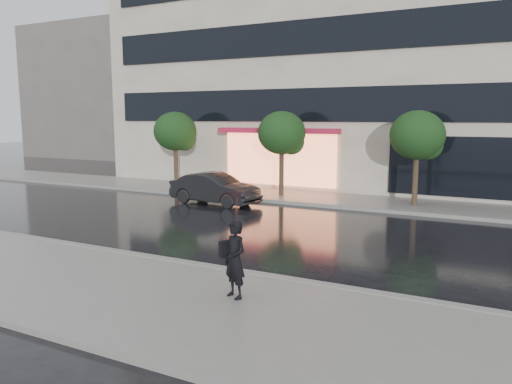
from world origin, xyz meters
The scene contains 12 objects.
ground centered at (0.00, 0.00, 0.00)m, with size 120.00×120.00×0.00m, color black.
sidewalk_near centered at (0.00, -3.25, 0.06)m, with size 60.00×4.50×0.12m, color slate.
sidewalk_far centered at (0.00, 10.25, 0.06)m, with size 60.00×3.50×0.12m, color slate.
curb_near centered at (0.00, -1.00, 0.07)m, with size 60.00×0.25×0.14m, color gray.
curb_far centered at (0.00, 8.50, 0.07)m, with size 60.00×0.25×0.14m, color gray.
office_building centered at (0.00, 17.97, 9.00)m, with size 30.00×12.76×18.00m.
bg_building_left centered at (-28.00, 26.00, 6.00)m, with size 14.00×10.00×12.00m, color #59544F.
tree_far_west centered at (-8.94, 10.03, 2.92)m, with size 2.20×2.20×3.99m.
tree_mid_west centered at (-2.94, 10.03, 2.92)m, with size 2.20×2.20×3.99m.
tree_mid_east centered at (3.06, 10.03, 2.92)m, with size 2.20×2.20×3.99m.
parked_car centered at (-4.83, 7.12, 0.67)m, with size 1.41×4.05×1.34m, color black.
pedestrian_with_umbrella centered at (1.75, -2.59, 1.55)m, with size 1.14×1.15×2.20m.
Camera 1 is at (6.52, -10.90, 3.71)m, focal length 35.00 mm.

